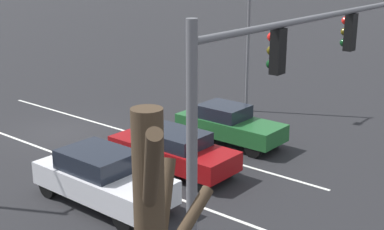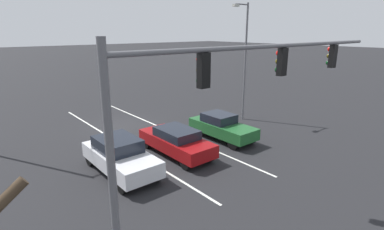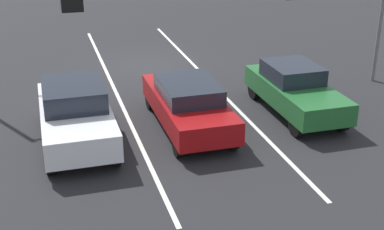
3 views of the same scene
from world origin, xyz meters
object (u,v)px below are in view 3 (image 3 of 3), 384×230
(car_maroon_midlane_front, at_px, (188,103))
(traffic_signal_gantry, at_px, (166,11))
(car_darkgreen_leftlane_front, at_px, (295,89))
(car_silver_rightlane_front, at_px, (75,113))

(car_maroon_midlane_front, relative_size, traffic_signal_gantry, 0.38)
(car_maroon_midlane_front, distance_m, traffic_signal_gantry, 7.55)
(traffic_signal_gantry, bearing_deg, car_maroon_midlane_front, -108.94)
(car_maroon_midlane_front, height_order, traffic_signal_gantry, traffic_signal_gantry)
(car_darkgreen_leftlane_front, height_order, traffic_signal_gantry, traffic_signal_gantry)
(car_silver_rightlane_front, bearing_deg, car_maroon_midlane_front, -179.25)
(car_darkgreen_leftlane_front, relative_size, car_silver_rightlane_front, 0.96)
(car_maroon_midlane_front, height_order, car_silver_rightlane_front, car_silver_rightlane_front)
(traffic_signal_gantry, bearing_deg, car_silver_rightlane_front, -78.48)
(car_silver_rightlane_front, xyz_separation_m, traffic_signal_gantry, (-1.22, 5.97, 3.98))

